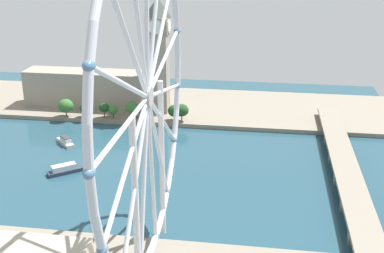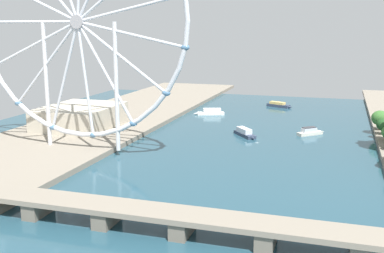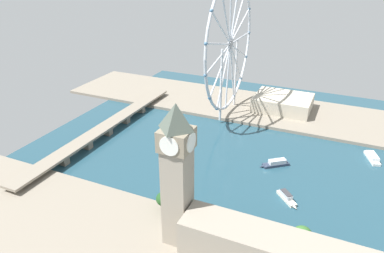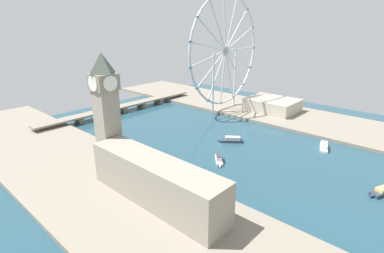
% 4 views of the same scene
% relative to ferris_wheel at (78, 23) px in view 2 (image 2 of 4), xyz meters
% --- Properties ---
extents(ground_plane, '(406.62, 406.62, 0.00)m').
position_rel_ferris_wheel_xyz_m(ground_plane, '(-90.62, -63.81, -73.73)').
color(ground_plane, '#234756').
extents(riverbank_right, '(90.00, 520.00, 3.00)m').
position_rel_ferris_wheel_xyz_m(riverbank_right, '(27.69, -63.81, -72.23)').
color(riverbank_right, gray).
rests_on(riverbank_right, ground_plane).
extents(ferris_wheel, '(131.31, 3.20, 136.44)m').
position_rel_ferris_wheel_xyz_m(ferris_wheel, '(0.00, 0.00, 0.00)').
color(ferris_wheel, silver).
rests_on(ferris_wheel, riverbank_right).
extents(riverside_hall, '(46.07, 58.25, 14.78)m').
position_rel_ferris_wheel_xyz_m(riverside_hall, '(31.43, -50.99, -63.34)').
color(riverside_hall, '#BCB29E').
rests_on(riverside_hall, riverbank_right).
extents(river_bridge, '(218.62, 14.71, 8.21)m').
position_rel_ferris_wheel_xyz_m(river_bridge, '(-90.62, 89.33, -67.66)').
color(river_bridge, gray).
rests_on(river_bridge, ground_plane).
extents(tour_boat_0, '(18.12, 17.45, 5.53)m').
position_rel_ferris_wheel_xyz_m(tour_boat_0, '(-122.62, -86.51, -71.55)').
color(tour_boat_0, beige).
rests_on(tour_boat_0, ground_plane).
extents(tour_boat_1, '(25.87, 13.26, 5.34)m').
position_rel_ferris_wheel_xyz_m(tour_boat_1, '(-38.63, -139.87, -71.49)').
color(tour_boat_1, white).
rests_on(tour_boat_1, ground_plane).
extents(tour_boat_2, '(24.69, 14.18, 4.74)m').
position_rel_ferris_wheel_xyz_m(tour_boat_2, '(-87.42, -195.97, -71.72)').
color(tour_boat_2, '#2D384C').
rests_on(tour_boat_2, ground_plane).
extents(tour_boat_3, '(18.80, 22.11, 5.34)m').
position_rel_ferris_wheel_xyz_m(tour_boat_3, '(-81.16, -69.74, -71.50)').
color(tour_boat_3, '#2D384C').
rests_on(tour_boat_3, ground_plane).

